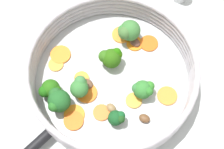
{
  "coord_description": "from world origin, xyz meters",
  "views": [
    {
      "loc": [
        -0.15,
        0.24,
        0.65
      ],
      "look_at": [
        0.0,
        0.0,
        0.03
      ],
      "focal_mm": 50.0,
      "sensor_mm": 36.0,
      "label": 1
    }
  ],
  "objects": [
    {
      "name": "mushroom_piece_2",
      "position": [
        0.04,
        0.05,
        0.02
      ],
      "size": [
        0.04,
        0.03,
        0.01
      ],
      "primitive_type": "ellipsoid",
      "rotation": [
        0.0,
        0.0,
        0.26
      ],
      "color": "brown",
      "rests_on": "skillet"
    },
    {
      "name": "carrot_slice_2",
      "position": [
        -0.03,
        -0.12,
        0.02
      ],
      "size": [
        0.06,
        0.06,
        0.0
      ],
      "primitive_type": "cylinder",
      "rotation": [
        0.0,
        0.0,
        2.34
      ],
      "color": "#DC5D17",
      "rests_on": "skillet"
    },
    {
      "name": "broccoli_floret_4",
      "position": [
        0.06,
        0.11,
        0.05
      ],
      "size": [
        0.05,
        0.05,
        0.05
      ],
      "color": "olive",
      "rests_on": "skillet"
    },
    {
      "name": "broccoli_floret_6",
      "position": [
        -0.06,
        0.08,
        0.04
      ],
      "size": [
        0.04,
        0.03,
        0.04
      ],
      "color": "#5F874A",
      "rests_on": "skillet"
    },
    {
      "name": "carrot_slice_1",
      "position": [
        0.02,
        0.12,
        0.02
      ],
      "size": [
        0.06,
        0.06,
        0.0
      ],
      "primitive_type": "cylinder",
      "rotation": [
        0.0,
        0.0,
        4.05
      ],
      "color": "orange",
      "rests_on": "skillet"
    },
    {
      "name": "carrot_slice_4",
      "position": [
        0.13,
        0.01,
        0.02
      ],
      "size": [
        0.06,
        0.06,
        0.01
      ],
      "primitive_type": "cylinder",
      "rotation": [
        0.0,
        0.0,
        2.11
      ],
      "color": "orange",
      "rests_on": "skillet"
    },
    {
      "name": "carrot_slice_5",
      "position": [
        0.06,
        0.04,
        0.02
      ],
      "size": [
        0.04,
        0.04,
        0.01
      ],
      "primitive_type": "cylinder",
      "rotation": [
        0.0,
        0.0,
        1.23
      ],
      "color": "orange",
      "rests_on": "skillet"
    },
    {
      "name": "skillet_rim_wall",
      "position": [
        0.0,
        0.0,
        0.05
      ],
      "size": [
        0.37,
        0.37,
        0.06
      ],
      "color": "#B4AEB8",
      "rests_on": "skillet"
    },
    {
      "name": "carrot_slice_11",
      "position": [
        0.04,
        -0.11,
        0.02
      ],
      "size": [
        0.06,
        0.06,
        0.0
      ],
      "primitive_type": "cylinder",
      "rotation": [
        0.0,
        0.0,
        4.13
      ],
      "color": "orange",
      "rests_on": "skillet"
    },
    {
      "name": "carrot_slice_6",
      "position": [
        0.03,
        0.06,
        0.02
      ],
      "size": [
        0.06,
        0.06,
        0.0
      ],
      "primitive_type": "cylinder",
      "rotation": [
        0.0,
        0.0,
        5.19
      ],
      "color": "orange",
      "rests_on": "skillet"
    },
    {
      "name": "broccoli_floret_5",
      "position": [
        0.09,
        0.1,
        0.04
      ],
      "size": [
        0.05,
        0.05,
        0.04
      ],
      "color": "#8DA56F",
      "rests_on": "skillet"
    },
    {
      "name": "skillet_rivet_left",
      "position": [
        0.07,
        0.16,
        0.02
      ],
      "size": [
        0.01,
        0.01,
        0.01
      ],
      "primitive_type": "sphere",
      "color": "#B5B6B8",
      "rests_on": "skillet"
    },
    {
      "name": "broccoli_floret_2",
      "position": [
        0.02,
        -0.1,
        0.05
      ],
      "size": [
        0.05,
        0.05,
        0.06
      ],
      "color": "#87A560",
      "rests_on": "skillet"
    },
    {
      "name": "broccoli_floret_1",
      "position": [
        -0.08,
        -0.0,
        0.04
      ],
      "size": [
        0.05,
        0.04,
        0.05
      ],
      "color": "#669752",
      "rests_on": "skillet"
    },
    {
      "name": "broccoli_floret_0",
      "position": [
        0.04,
        0.07,
        0.05
      ],
      "size": [
        0.04,
        0.04,
        0.05
      ],
      "color": "#7BB76D",
      "rests_on": "skillet"
    },
    {
      "name": "mushroom_piece_0",
      "position": [
        -0.0,
        -0.1,
        0.02
      ],
      "size": [
        0.03,
        0.02,
        0.01
      ],
      "primitive_type": "ellipsoid",
      "rotation": [
        0.0,
        0.0,
        2.97
      ],
      "color": "brown",
      "rests_on": "skillet"
    },
    {
      "name": "carrot_slice_8",
      "position": [
        0.12,
        0.04,
        0.02
      ],
      "size": [
        0.04,
        0.04,
        0.0
      ],
      "primitive_type": "cylinder",
      "rotation": [
        0.0,
        0.0,
        1.84
      ],
      "color": "orange",
      "rests_on": "skillet"
    },
    {
      "name": "mushroom_piece_1",
      "position": [
        -0.04,
        0.06,
        0.02
      ],
      "size": [
        0.03,
        0.02,
        0.01
      ],
      "primitive_type": "ellipsoid",
      "rotation": [
        0.0,
        0.0,
        2.93
      ],
      "color": "olive",
      "rests_on": "skillet"
    },
    {
      "name": "carrot_slice_0",
      "position": [
        -0.13,
        -0.03,
        0.02
      ],
      "size": [
        0.06,
        0.06,
        0.0
      ],
      "primitive_type": "cylinder",
      "rotation": [
        0.0,
        0.0,
        2.61
      ],
      "color": "orange",
      "rests_on": "skillet"
    },
    {
      "name": "skillet",
      "position": [
        0.0,
        0.0,
        0.01
      ],
      "size": [
        0.35,
        0.35,
        0.02
      ],
      "primitive_type": "cylinder",
      "color": "#B2B5B7",
      "rests_on": "ground_plane"
    },
    {
      "name": "carrot_slice_9",
      "position": [
        0.02,
        0.13,
        0.02
      ],
      "size": [
        0.06,
        0.06,
        0.01
      ],
      "primitive_type": "cylinder",
      "rotation": [
        0.0,
        0.0,
        0.59
      ],
      "color": "orange",
      "rests_on": "skillet"
    },
    {
      "name": "carrot_slice_10",
      "position": [
        -0.0,
        -0.1,
        0.02
      ],
      "size": [
        0.04,
        0.04,
        0.0
      ],
      "primitive_type": "cylinder",
      "rotation": [
        0.0,
        0.0,
        0.13
      ],
      "color": "orange",
      "rests_on": "skillet"
    },
    {
      "name": "carrot_slice_3",
      "position": [
        -0.02,
        0.08,
        0.02
      ],
      "size": [
        0.05,
        0.05,
        0.0
      ],
      "primitive_type": "cylinder",
      "rotation": [
        0.0,
        0.0,
        0.5
      ],
      "color": "orange",
      "rests_on": "skillet"
    },
    {
      "name": "skillet_rivet_right",
      "position": [
        0.01,
        0.17,
        0.02
      ],
      "size": [
        0.01,
        0.01,
        0.01
      ],
      "primitive_type": "sphere",
      "color": "#AEB2BA",
      "rests_on": "skillet"
    },
    {
      "name": "mushroom_piece_3",
      "position": [
        -0.11,
        0.05,
        0.02
      ],
      "size": [
        0.03,
        0.02,
        0.01
      ],
      "primitive_type": "ellipsoid",
      "rotation": [
        0.0,
        0.0,
        3.28
      ],
      "color": "brown",
      "rests_on": "skillet"
    },
    {
      "name": "broccoli_floret_3",
      "position": [
        0.02,
        -0.03,
        0.05
      ],
      "size": [
        0.05,
        0.05,
        0.05
      ],
      "color": "#689849",
      "rests_on": "skillet"
    },
    {
      "name": "ground_plane",
      "position": [
        0.0,
        0.0,
        0.0
      ],
      "size": [
        4.0,
        4.0,
        0.0
      ],
      "primitive_type": "plane",
      "color": "#B4BABA"
    },
    {
      "name": "carrot_slice_7",
      "position": [
        -0.07,
        0.02,
        0.02
      ],
      "size": [
        0.05,
        0.05,
        0.0
      ],
      "primitive_type": "cylinder",
      "rotation": [
        0.0,
        0.0,
        3.58
      ],
      "color": "gold",
      "rests_on": "skillet"
    }
  ]
}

